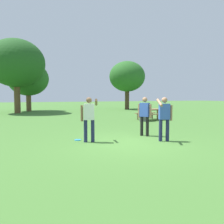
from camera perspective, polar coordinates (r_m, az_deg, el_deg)
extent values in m
plane|color=#447530|center=(8.20, 4.74, -7.81)|extent=(120.00, 120.00, 0.00)
cylinder|color=#1E234C|center=(8.72, 13.76, -4.47)|extent=(0.13, 0.13, 0.82)
cylinder|color=#1E234C|center=(8.65, 12.11, -4.51)|extent=(0.13, 0.13, 0.82)
cube|color=#3856B7|center=(8.61, 13.01, 0.12)|extent=(0.43, 0.33, 0.58)
sphere|color=#9E7051|center=(8.59, 13.06, 2.95)|extent=(0.21, 0.21, 0.21)
cylinder|color=#9E7051|center=(8.69, 14.65, -0.20)|extent=(0.09, 0.09, 0.58)
cylinder|color=#9E7051|center=(8.26, 11.86, 2.34)|extent=(0.26, 0.58, 0.28)
cylinder|color=#1E234C|center=(8.34, -6.65, -4.76)|extent=(0.13, 0.13, 0.82)
cylinder|color=#1E234C|center=(8.33, -4.86, -4.76)|extent=(0.13, 0.13, 0.82)
cube|color=white|center=(8.26, -5.79, 0.04)|extent=(0.43, 0.33, 0.58)
sphere|color=brown|center=(8.24, -5.81, 2.99)|extent=(0.21, 0.21, 0.21)
cylinder|color=brown|center=(8.28, -7.59, -0.31)|extent=(0.09, 0.09, 0.58)
cylinder|color=brown|center=(8.51, -3.99, 2.47)|extent=(0.26, 0.58, 0.28)
cylinder|color=black|center=(9.62, 8.88, -3.62)|extent=(0.13, 0.13, 0.82)
cylinder|color=black|center=(9.73, 7.48, -3.52)|extent=(0.13, 0.13, 0.82)
cube|color=#3856B7|center=(9.60, 8.22, 0.57)|extent=(0.40, 0.44, 0.58)
sphere|color=#9E7051|center=(9.59, 8.24, 3.11)|extent=(0.21, 0.21, 0.21)
cylinder|color=#9E7051|center=(9.50, 9.63, 0.22)|extent=(0.09, 0.09, 0.58)
cylinder|color=#9E7051|center=(9.72, 6.83, 0.33)|extent=(0.09, 0.09, 0.58)
cylinder|color=#2D9EDB|center=(8.80, -8.62, -6.94)|extent=(0.24, 0.24, 0.03)
cube|color=olive|center=(16.22, 9.62, 0.64)|extent=(1.79, 1.00, 0.06)
cube|color=olive|center=(15.80, 10.95, -0.56)|extent=(1.72, 0.51, 0.05)
cube|color=olive|center=(16.69, 8.34, -0.28)|extent=(1.72, 0.51, 0.05)
cylinder|color=olive|center=(15.83, 7.75, -0.82)|extent=(0.11, 0.11, 0.71)
cylinder|color=olive|center=(15.40, 9.07, -1.52)|extent=(0.09, 0.09, 0.41)
cylinder|color=olive|center=(16.31, 6.50, -1.19)|extent=(0.09, 0.09, 0.41)
cylinder|color=olive|center=(16.68, 11.36, -0.62)|extent=(0.11, 0.11, 0.71)
cylinder|color=olive|center=(16.26, 12.70, -1.27)|extent=(0.09, 0.09, 0.41)
cylinder|color=olive|center=(17.13, 10.07, -0.97)|extent=(0.09, 0.09, 0.41)
cylinder|color=#515156|center=(15.29, 7.94, -0.63)|extent=(0.56, 0.56, 0.90)
cylinder|color=slate|center=(15.26, 7.96, 1.16)|extent=(0.59, 0.59, 0.06)
cylinder|color=brown|center=(24.11, -22.73, 3.73)|extent=(0.58, 0.58, 3.38)
ellipsoid|color=#21511E|center=(24.32, -22.94, 11.26)|extent=(5.46, 5.46, 4.64)
cylinder|color=brown|center=(26.88, -20.20, 2.74)|extent=(0.54, 0.54, 2.39)
ellipsoid|color=#286023|center=(26.94, -20.33, 7.89)|extent=(4.44, 4.44, 3.77)
cylinder|color=#4C3823|center=(29.07, 3.80, 3.58)|extent=(0.54, 0.54, 2.92)
ellipsoid|color=#286023|center=(29.17, 3.82, 8.90)|extent=(4.52, 4.52, 3.84)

